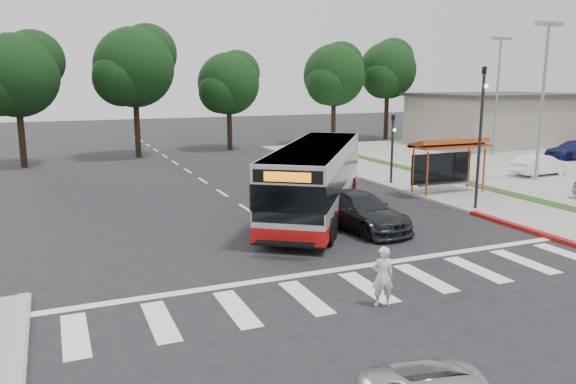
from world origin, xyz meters
TOP-DOWN VIEW (x-y plane):
  - ground at (0.00, 0.00)m, footprint 140.00×140.00m
  - sidewalk_east at (11.00, 8.00)m, footprint 4.00×40.00m
  - curb_east at (9.00, 8.00)m, footprint 0.30×40.00m
  - curb_east_red at (9.00, -2.00)m, footprint 0.32×6.00m
  - parking_lot at (23.00, 10.00)m, footprint 18.00×36.00m
  - commercial_building at (30.00, 22.00)m, footprint 14.00×10.00m
  - building_roof_cap at (30.00, 22.00)m, footprint 14.60×10.60m
  - crosswalk_ladder at (0.00, -5.00)m, footprint 18.00×2.60m
  - bus_shelter at (10.80, 5.10)m, footprint 4.20×1.60m
  - traffic_signal_ne_tall at (9.60, 1.49)m, footprint 0.18×0.37m
  - traffic_signal_ne_short at (9.60, 8.49)m, footprint 0.18×0.37m
  - lot_light_front at (18.00, 6.00)m, footprint 1.90×0.35m
  - lot_light_mid at (24.00, 16.00)m, footprint 1.90×0.35m
  - tree_ne_a at (16.08, 28.06)m, footprint 6.16×5.74m
  - tree_ne_b at (23.08, 30.06)m, footprint 6.16×5.74m
  - tree_north_a at (-1.92, 26.07)m, footprint 6.60×6.15m
  - tree_north_b at (6.07, 28.06)m, footprint 5.72×5.33m
  - tree_north_c at (-9.92, 24.06)m, footprint 6.16×5.74m
  - transit_bus at (2.48, 3.68)m, footprint 9.05×11.40m
  - pedestrian at (-0.36, -6.30)m, footprint 0.68×0.53m
  - dark_sedan at (3.06, 0.85)m, footprint 2.82×5.32m
  - parked_car_1 at (19.64, 7.25)m, footprint 4.03×1.65m
  - parked_car_3 at (27.73, 11.64)m, footprint 4.83×2.21m

SIDE VIEW (x-z plane):
  - ground at x=0.00m, z-range 0.00..0.00m
  - crosswalk_ladder at x=0.00m, z-range 0.00..0.01m
  - parking_lot at x=23.00m, z-range 0.00..0.10m
  - sidewalk_east at x=11.00m, z-range 0.00..0.12m
  - curb_east at x=9.00m, z-range 0.00..0.15m
  - curb_east_red at x=9.00m, z-range 0.00..0.15m
  - dark_sedan at x=3.06m, z-range 0.00..1.47m
  - parked_car_1 at x=19.64m, z-range 0.10..1.40m
  - parked_car_3 at x=27.73m, z-range 0.10..1.47m
  - pedestrian at x=-0.36m, z-range 0.00..1.64m
  - transit_bus at x=2.48m, z-range 0.00..3.12m
  - commercial_building at x=30.00m, z-range 0.00..4.40m
  - bus_shelter at x=10.80m, z-range 0.92..3.78m
  - traffic_signal_ne_short at x=9.60m, z-range 0.48..4.48m
  - traffic_signal_ne_tall at x=9.60m, z-range 0.63..7.13m
  - building_roof_cap at x=30.00m, z-range 4.40..4.70m
  - tree_north_b at x=6.07m, z-range 1.45..9.88m
  - lot_light_front at x=18.00m, z-range 1.40..10.41m
  - lot_light_mid at x=24.00m, z-range 1.40..10.41m
  - tree_north_c at x=-9.92m, z-range 1.64..10.94m
  - tree_ne_a at x=16.08m, z-range 1.74..11.04m
  - tree_ne_b at x=23.08m, z-range 1.91..11.93m
  - tree_north_a at x=-1.92m, z-range 1.84..12.01m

